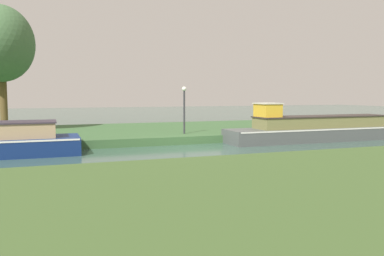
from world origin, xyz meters
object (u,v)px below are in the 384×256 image
(slate_barge, at_px, (318,129))
(mooring_post_near, at_px, (283,127))
(mooring_post_far, at_px, (254,126))
(willow_tree_left, at_px, (0,44))
(navy_narrowboat, at_px, (26,141))
(lamp_post, at_px, (184,104))

(slate_barge, xyz_separation_m, mooring_post_near, (-1.48, 1.12, 0.08))
(slate_barge, relative_size, mooring_post_near, 17.41)
(slate_barge, xyz_separation_m, mooring_post_far, (-3.25, 1.12, 0.18))
(slate_barge, bearing_deg, willow_tree_left, 155.17)
(navy_narrowboat, relative_size, lamp_post, 1.69)
(slate_barge, relative_size, mooring_post_far, 12.90)
(willow_tree_left, bearing_deg, slate_barge, -24.83)
(lamp_post, relative_size, mooring_post_near, 4.11)
(slate_barge, xyz_separation_m, lamp_post, (-6.85, 2.28, 1.38))
(lamp_post, relative_size, mooring_post_far, 3.04)
(mooring_post_near, bearing_deg, lamp_post, 167.84)
(navy_narrowboat, distance_m, mooring_post_near, 13.13)
(mooring_post_near, xyz_separation_m, mooring_post_far, (-1.77, 0.00, 0.11))
(navy_narrowboat, height_order, lamp_post, lamp_post)
(navy_narrowboat, distance_m, lamp_post, 8.17)
(willow_tree_left, height_order, mooring_post_far, willow_tree_left)
(slate_barge, height_order, navy_narrowboat, slate_barge)
(mooring_post_near, bearing_deg, slate_barge, -37.18)
(mooring_post_far, bearing_deg, mooring_post_near, 0.00)
(slate_barge, bearing_deg, navy_narrowboat, -180.00)
(slate_barge, xyz_separation_m, navy_narrowboat, (-14.56, -0.00, -0.06))
(navy_narrowboat, relative_size, mooring_post_near, 6.93)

